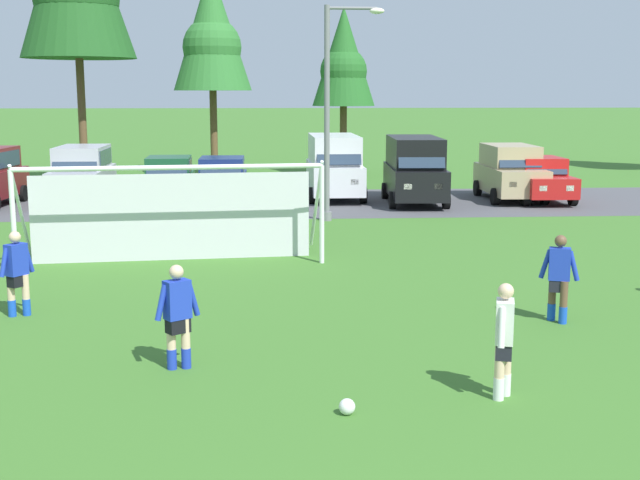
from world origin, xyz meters
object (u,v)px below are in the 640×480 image
Objects in this scene: parked_car_slot_left at (83,174)px; parked_car_slot_center_left at (169,179)px; parked_car_slot_center_right at (334,165)px; parked_car_slot_right at (415,168)px; soccer_goal at (172,211)px; parked_car_slot_far_right at (510,172)px; player_defender_far at (559,279)px; parked_car_slot_center at (222,179)px; soccer_ball at (347,407)px; street_lamp at (333,111)px; player_striker_near at (178,317)px; parked_car_slot_end at (539,179)px; player_winger_right at (17,274)px; player_winger_left at (504,341)px.

parked_car_slot_center_left is (3.28, 0.17, -0.24)m from parked_car_slot_left.
parked_car_slot_left is 1.09× the size of parked_car_slot_center_left.
parked_car_slot_right is at bearing -29.48° from parked_car_slot_center_right.
soccer_goal is 1.63× the size of parked_car_slot_far_right.
parked_car_slot_far_right is (4.26, 17.58, 0.29)m from player_defender_far.
parked_car_slot_far_right is (11.30, -0.10, 0.24)m from parked_car_slot_center.
soccer_ball is at bearing -72.06° from soccer_goal.
soccer_ball is 17.31m from street_lamp.
parked_car_slot_end reaches higher than player_striker_near.
player_striker_near is 0.35× the size of parked_car_slot_far_right.
parked_car_slot_end is (15.36, 15.96, 0.05)m from player_winger_right.
player_winger_right is 0.35× the size of parked_car_slot_left.
street_lamp is (3.58, 14.88, 2.78)m from player_striker_near.
player_defender_far is at bearing 60.76° from player_winger_left.
player_defender_far is 16.80m from parked_car_slot_right.
player_winger_right is (-10.10, 1.09, 0.00)m from player_defender_far.
parked_car_slot_end is (5.26, 17.05, 0.05)m from player_defender_far.
soccer_goal is 1.63× the size of parked_car_slot_left.
player_striker_near is (0.96, -8.38, -0.47)m from soccer_goal.
parked_car_slot_center_left is (-1.42, 11.96, -0.42)m from soccer_goal.
parked_car_slot_left is (-2.30, 16.85, 0.29)m from player_winger_right.
player_winger_right is at bearing -131.05° from parked_car_slot_far_right.
parked_car_slot_center_left is 6.53m from parked_car_slot_center_right.
parked_car_slot_center_right is at bearing 66.71° from player_winger_right.
player_winger_right is 16.87m from parked_car_slot_center.
parked_car_slot_center_left reaches higher than player_defender_far.
parked_car_slot_center_left and parked_car_slot_center have the same top height.
player_winger_left is at bearing -60.58° from soccer_goal.
soccer_ball is 0.13× the size of player_winger_right.
parked_car_slot_right is (10.41, 15.70, 0.52)m from player_winger_right.
parked_car_slot_center is (-7.04, 17.68, 0.05)m from player_defender_far.
player_striker_near is at bearing -121.93° from parked_car_slot_end.
parked_car_slot_right reaches higher than soccer_ball.
player_winger_left is 22.99m from parked_car_slot_center_left.
player_defender_far is at bearing -38.56° from soccer_goal.
street_lamp is at bearing -130.05° from parked_car_slot_right.
parked_car_slot_left is at bearing 97.79° from player_winger_right.
parked_car_slot_left reaches higher than player_striker_near.
parked_car_slot_right is at bearing -5.18° from parked_car_slot_left.
parked_car_slot_center_right is (9.78, 0.51, 0.23)m from parked_car_slot_left.
parked_car_slot_end is at bearing 65.75° from soccer_ball.
parked_car_slot_center is (-4.93, 21.46, 0.05)m from player_winger_left.
parked_car_slot_right is at bearing -168.71° from parked_car_slot_far_right.
street_lamp reaches higher than parked_car_slot_center_left.
player_winger_left is 0.34× the size of parked_car_slot_center_right.
player_striker_near is 1.00× the size of player_winger_left.
parked_car_slot_left is 1.00× the size of parked_car_slot_far_right.
parked_car_slot_left is 12.77m from parked_car_slot_right.
parked_car_slot_right is (9.44, -1.32, 0.47)m from parked_car_slot_center_left.
parked_car_slot_center_left is 0.88× the size of parked_car_slot_center_right.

